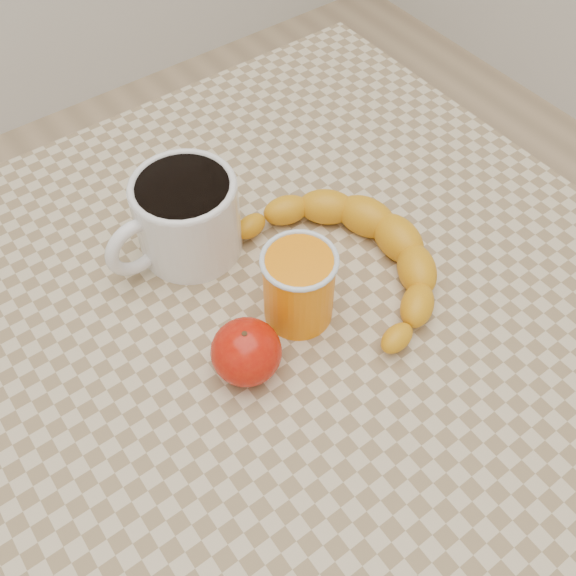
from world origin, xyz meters
TOP-DOWN VIEW (x-y plane):
  - ground at (0.00, 0.00)m, footprint 3.00×3.00m
  - table at (0.00, 0.00)m, footprint 0.80×0.80m
  - coffee_mug at (-0.05, 0.13)m, footprint 0.17×0.13m
  - orange_juice_glass at (-0.00, -0.02)m, footprint 0.08×0.08m
  - apple at (-0.08, -0.05)m, footprint 0.09×0.09m
  - banana at (0.08, -0.01)m, footprint 0.22×0.30m

SIDE VIEW (x-z plane):
  - ground at x=0.00m, z-range 0.00..0.00m
  - table at x=0.00m, z-range 0.29..1.04m
  - banana at x=0.08m, z-range 0.75..0.80m
  - apple at x=-0.08m, z-range 0.75..0.82m
  - orange_juice_glass at x=0.00m, z-range 0.75..0.84m
  - coffee_mug at x=-0.05m, z-range 0.75..0.85m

